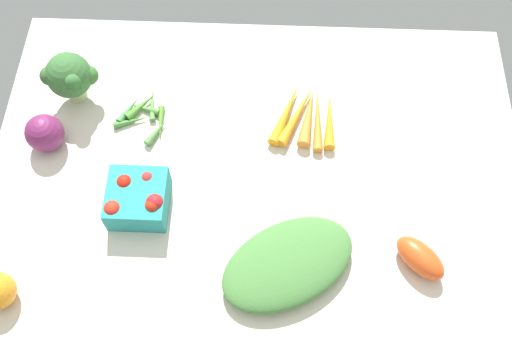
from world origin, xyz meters
The scene contains 8 objects.
tablecloth centered at (0.00, 0.00, 1.00)cm, with size 104.00×76.00×2.00cm, color beige.
carrot_bunch centered at (9.63, 13.29, 3.19)cm, with size 13.68×16.33×2.67cm.
red_onion_center centered at (-41.35, 5.70, 5.73)cm, with size 7.46×7.46×7.46cm, color #722356.
leafy_greens_clump centered at (6.34, -18.46, 4.31)cm, with size 24.86×15.25×4.62cm, color #447938.
roma_tomato centered at (29.63, -16.55, 4.52)cm, with size 9.93×5.04×5.04cm, color #E04F1C.
berry_basket centered at (-21.48, -7.45, 5.39)cm, with size 10.84×10.84×7.26cm.
broccoli_head centered at (-37.69, 17.03, 8.92)cm, with size 11.11×9.23×11.76cm.
okra_pile centered at (-23.22, 12.71, 2.79)cm, with size 11.51×14.37×1.87cm.
Camera 1 is at (2.09, -52.71, 103.77)cm, focal length 41.53 mm.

